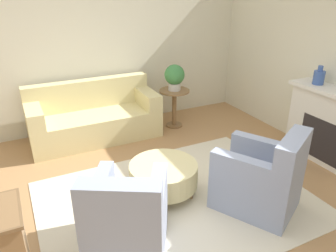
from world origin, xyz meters
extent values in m
plane|color=#AD7F51|center=(0.00, 0.00, 0.00)|extent=(16.00, 16.00, 0.00)
cube|color=beige|center=(0.00, 2.75, 1.40)|extent=(9.37, 0.12, 2.80)
cube|color=beige|center=(0.00, 0.00, 0.01)|extent=(3.17, 2.39, 0.01)
cube|color=beige|center=(-0.41, 2.14, 0.23)|extent=(2.08, 0.86, 0.46)
cube|color=beige|center=(-0.41, 2.47, 0.70)|extent=(2.08, 0.20, 0.48)
cube|color=beige|center=(-1.33, 2.12, 0.59)|extent=(0.24, 0.82, 0.27)
cube|color=beige|center=(0.51, 2.12, 0.59)|extent=(0.24, 0.82, 0.27)
cube|color=olive|center=(-0.41, 1.75, 0.03)|extent=(1.88, 0.05, 0.06)
cube|color=#8E99B2|center=(-0.77, -0.48, 0.23)|extent=(1.03, 1.10, 0.43)
cube|color=#8E99B2|center=(-0.94, -0.77, 0.72)|extent=(0.70, 0.51, 0.55)
cube|color=#8E99B2|center=(-0.52, -0.59, 0.59)|extent=(0.53, 0.80, 0.31)
cube|color=#8E99B2|center=(-1.01, -0.32, 0.59)|extent=(0.53, 0.80, 0.31)
cube|color=olive|center=(-0.58, -0.12, 0.04)|extent=(0.57, 0.35, 0.06)
cube|color=#8E99B2|center=(0.77, -0.48, 0.23)|extent=(1.03, 1.10, 0.43)
cube|color=#8E99B2|center=(0.94, -0.77, 0.72)|extent=(0.70, 0.51, 0.55)
cube|color=#8E99B2|center=(1.01, -0.32, 0.59)|extent=(0.53, 0.80, 0.31)
cube|color=#8E99B2|center=(0.52, -0.59, 0.59)|extent=(0.53, 0.80, 0.31)
cube|color=olive|center=(0.58, -0.12, 0.04)|extent=(0.57, 0.35, 0.06)
cylinder|color=beige|center=(-0.07, 0.23, 0.27)|extent=(0.84, 0.84, 0.28)
cylinder|color=olive|center=(-0.32, -0.02, 0.07)|extent=(0.05, 0.05, 0.12)
cylinder|color=olive|center=(0.18, -0.02, 0.07)|extent=(0.05, 0.05, 0.12)
cylinder|color=olive|center=(-0.32, 0.48, 0.07)|extent=(0.05, 0.05, 0.12)
cylinder|color=olive|center=(0.18, 0.48, 0.07)|extent=(0.05, 0.05, 0.12)
cylinder|color=olive|center=(1.00, 2.03, 0.67)|extent=(0.53, 0.53, 0.03)
cylinder|color=olive|center=(1.00, 2.03, 0.33)|extent=(0.08, 0.08, 0.66)
cylinder|color=olive|center=(1.00, 2.03, 0.01)|extent=(0.29, 0.29, 0.03)
cube|color=silver|center=(2.42, -0.09, 0.54)|extent=(0.36, 1.26, 1.08)
cube|color=#282323|center=(2.25, -0.09, 0.38)|extent=(0.02, 0.69, 0.60)
cylinder|color=#38569E|center=(2.40, 0.25, 1.18)|extent=(0.16, 0.16, 0.19)
cylinder|color=#38569E|center=(2.40, 0.25, 1.32)|extent=(0.07, 0.07, 0.08)
cylinder|color=beige|center=(1.00, 2.03, 0.75)|extent=(0.21, 0.21, 0.13)
sphere|color=#3D7F42|center=(1.00, 2.03, 0.96)|extent=(0.35, 0.35, 0.35)
camera|label=1|loc=(-1.54, -2.87, 2.44)|focal=35.00mm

